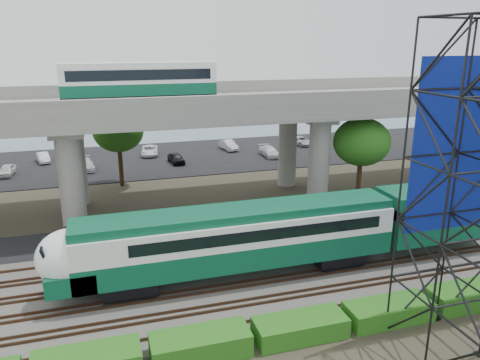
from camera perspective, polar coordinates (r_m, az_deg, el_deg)
name	(u,v)px	position (r m, az deg, el deg)	size (l,w,h in m)	color
ground	(253,296)	(27.64, 1.63, -13.94)	(140.00, 140.00, 0.00)	#474233
ballast_bed	(243,278)	(29.25, 0.37, -11.86)	(90.00, 12.00, 0.20)	slate
service_road	(211,228)	(36.70, -3.55, -5.83)	(90.00, 5.00, 0.08)	black
parking_lot	(167,158)	(58.75, -8.85, 2.68)	(90.00, 18.00, 0.08)	black
harbor_water	(148,128)	(80.15, -11.12, 6.29)	(140.00, 40.00, 0.03)	#4A5F79
rail_tracks	(243,275)	(29.16, 0.38, -11.55)	(90.00, 9.52, 0.16)	#472D1E
commuter_train	(272,233)	(28.58, 3.97, -6.42)	(29.30, 3.06, 4.30)	black
overpass	(190,113)	(39.66, -6.07, 8.10)	(80.00, 12.00, 12.40)	#9E9B93
hedge_strip	(300,327)	(24.28, 7.35, -17.31)	(34.60, 1.80, 1.20)	#1D5B14
trees	(139,147)	(39.74, -12.18, 3.96)	(40.94, 16.94, 7.69)	#382314
suv	(103,226)	(36.33, -16.33, -5.40)	(2.51, 5.44, 1.51)	black
parked_cars	(176,153)	(58.31, -7.75, 3.26)	(38.69, 9.44, 1.26)	silver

